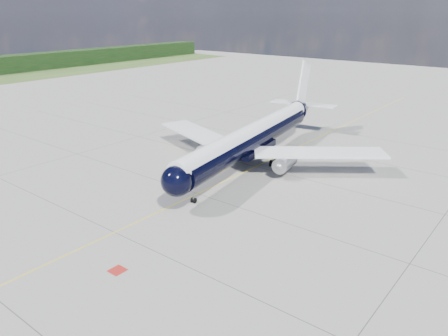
{
  "coord_description": "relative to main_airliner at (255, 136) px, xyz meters",
  "views": [
    {
      "loc": [
        39.38,
        -33.38,
        25.25
      ],
      "look_at": [
        3.04,
        12.39,
        4.0
      ],
      "focal_mm": 35.0,
      "sensor_mm": 36.0,
      "label": 1
    }
  ],
  "objects": [
    {
      "name": "taxiway_centerline",
      "position": [
        1.4,
        -1.55,
        -4.79
      ],
      "size": [
        0.16,
        160.0,
        0.01
      ],
      "primitive_type": "cube",
      "color": "yellow",
      "rests_on": "ground"
    },
    {
      "name": "red_marking",
      "position": [
        8.2,
        -36.55,
        -4.79
      ],
      "size": [
        1.6,
        1.6,
        0.01
      ],
      "primitive_type": "cube",
      "color": "maroon",
      "rests_on": "ground"
    },
    {
      "name": "ground",
      "position": [
        1.4,
        3.45,
        -4.8
      ],
      "size": [
        320.0,
        320.0,
        0.0
      ],
      "primitive_type": "plane",
      "color": "gray",
      "rests_on": "ground"
    },
    {
      "name": "main_airliner",
      "position": [
        0.0,
        0.0,
        0.0
      ],
      "size": [
        43.42,
        53.35,
        15.46
      ],
      "rotation": [
        0.0,
        0.0,
        0.16
      ],
      "color": "black",
      "rests_on": "ground"
    }
  ]
}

